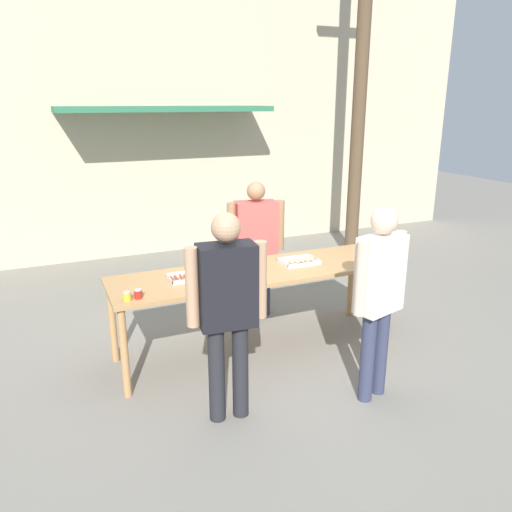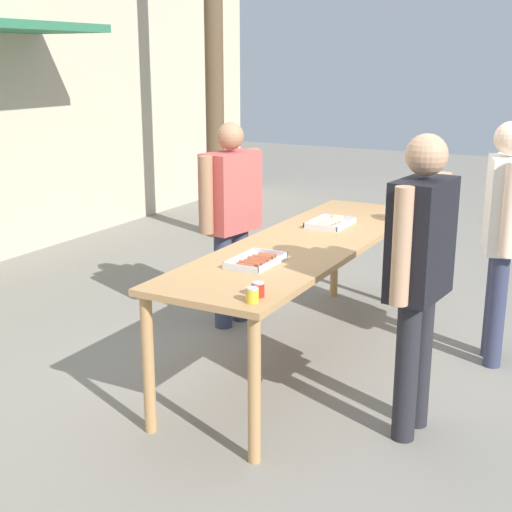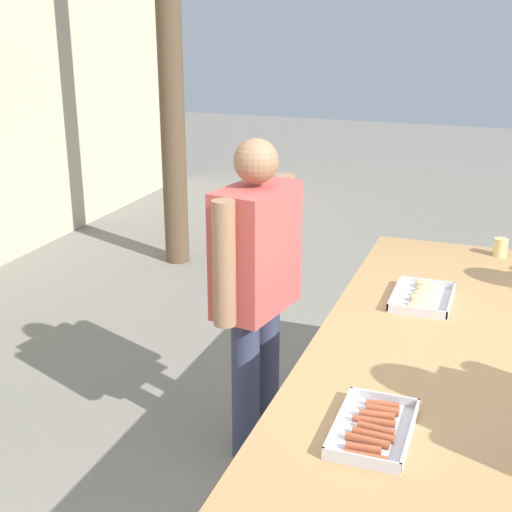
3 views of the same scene
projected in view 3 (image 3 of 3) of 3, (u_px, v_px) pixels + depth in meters
name	position (u px, v px, depth m)	size (l,w,h in m)	color
serving_table	(412.00, 365.00, 2.96)	(2.92, 0.82, 0.88)	tan
food_tray_sausages	(373.00, 430.00, 2.33)	(0.40, 0.25, 0.04)	silver
food_tray_buns	(422.00, 297.00, 3.39)	(0.39, 0.27, 0.05)	silver
beer_cup	(501.00, 247.00, 3.99)	(0.08, 0.08, 0.10)	#DBC67A
person_server_behind_table	(256.00, 276.00, 3.49)	(0.68, 0.34, 1.64)	#333851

